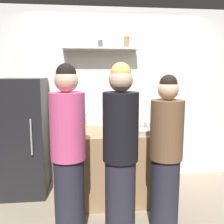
# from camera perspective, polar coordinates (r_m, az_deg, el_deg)

# --- Properties ---
(ground_plane) EXTENTS (5.28, 5.28, 0.00)m
(ground_plane) POSITION_cam_1_polar(r_m,az_deg,el_deg) (3.08, 3.92, -23.48)
(ground_plane) COLOR gray
(back_wall_assembly) EXTENTS (4.80, 0.32, 2.60)m
(back_wall_assembly) POSITION_cam_1_polar(r_m,az_deg,el_deg) (3.85, 0.81, 3.84)
(back_wall_assembly) COLOR white
(back_wall_assembly) RESTS_ON ground
(refrigerator) EXTENTS (0.58, 0.69, 1.58)m
(refrigerator) POSITION_cam_1_polar(r_m,az_deg,el_deg) (3.60, -19.41, -5.35)
(refrigerator) COLOR black
(refrigerator) RESTS_ON ground
(counter) EXTENTS (1.42, 0.69, 0.91)m
(counter) POSITION_cam_1_polar(r_m,az_deg,el_deg) (3.30, -0.00, -12.22)
(counter) COLOR #9E7A51
(counter) RESTS_ON ground
(baking_pan) EXTENTS (0.34, 0.24, 0.05)m
(baking_pan) POSITION_cam_1_polar(r_m,az_deg,el_deg) (3.06, 5.31, -4.49)
(baking_pan) COLOR gray
(baking_pan) RESTS_ON counter
(utensil_holder) EXTENTS (0.11, 0.11, 0.22)m
(utensil_holder) POSITION_cam_1_polar(r_m,az_deg,el_deg) (3.29, 8.32, -3.11)
(utensil_holder) COLOR #B2B2B7
(utensil_holder) RESTS_ON counter
(wine_bottle_pale_glass) EXTENTS (0.07, 0.07, 0.30)m
(wine_bottle_pale_glass) POSITION_cam_1_polar(r_m,az_deg,el_deg) (3.37, -6.43, -1.74)
(wine_bottle_pale_glass) COLOR #B2BFB2
(wine_bottle_pale_glass) RESTS_ON counter
(wine_bottle_green_glass) EXTENTS (0.07, 0.07, 0.34)m
(wine_bottle_green_glass) POSITION_cam_1_polar(r_m,az_deg,el_deg) (3.21, -10.39, -2.16)
(wine_bottle_green_glass) COLOR #19471E
(wine_bottle_green_glass) RESTS_ON counter
(wine_bottle_dark_glass) EXTENTS (0.07, 0.07, 0.31)m
(wine_bottle_dark_glass) POSITION_cam_1_polar(r_m,az_deg,el_deg) (3.43, 5.39, -1.45)
(wine_bottle_dark_glass) COLOR black
(wine_bottle_dark_glass) RESTS_ON counter
(water_bottle_plastic) EXTENTS (0.08, 0.08, 0.22)m
(water_bottle_plastic) POSITION_cam_1_polar(r_m,az_deg,el_deg) (3.12, 0.11, -2.86)
(water_bottle_plastic) COLOR silver
(water_bottle_plastic) RESTS_ON counter
(person_pink_top) EXTENTS (0.34, 0.34, 1.74)m
(person_pink_top) POSITION_cam_1_polar(r_m,az_deg,el_deg) (2.49, -10.01, -9.47)
(person_pink_top) COLOR #262633
(person_pink_top) RESTS_ON ground
(person_blonde) EXTENTS (0.34, 0.34, 1.75)m
(person_blonde) POSITION_cam_1_polar(r_m,az_deg,el_deg) (2.41, 1.96, -9.83)
(person_blonde) COLOR #262633
(person_blonde) RESTS_ON ground
(person_brown_jacket) EXTENTS (0.34, 0.34, 1.64)m
(person_brown_jacket) POSITION_cam_1_polar(r_m,az_deg,el_deg) (2.67, 12.29, -9.63)
(person_brown_jacket) COLOR #262633
(person_brown_jacket) RESTS_ON ground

